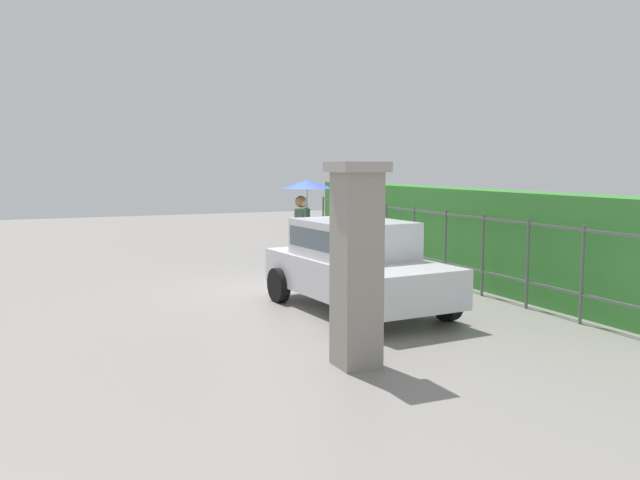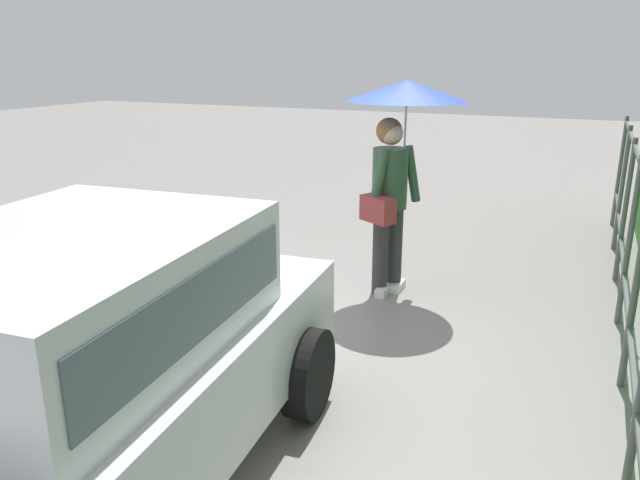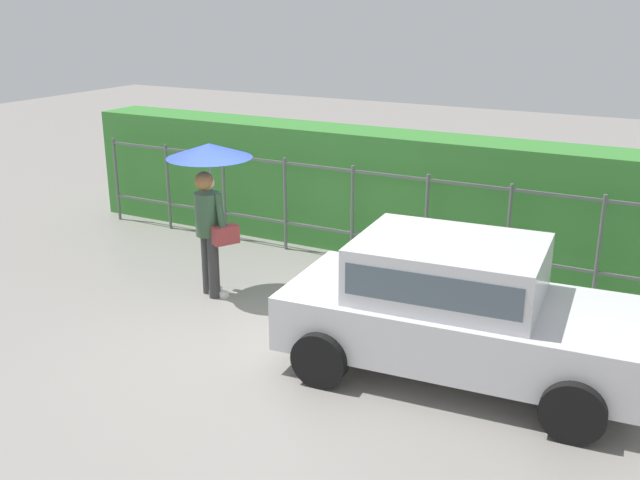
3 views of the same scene
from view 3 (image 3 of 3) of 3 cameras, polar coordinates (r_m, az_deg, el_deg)
name	(u,v)px [view 3 (image 3 of 3)]	position (r m, az deg, el deg)	size (l,w,h in m)	color
ground_plane	(266,337)	(8.81, -4.23, -7.57)	(40.00, 40.00, 0.00)	gray
car	(456,303)	(7.81, 10.56, -4.89)	(3.85, 2.10, 1.48)	silver
pedestrian	(210,181)	(9.67, -8.64, 4.61)	(1.13, 1.13, 2.07)	#333333
fence_section	(388,215)	(10.78, 5.37, 1.99)	(10.68, 0.05, 1.50)	#59605B
hedge_row	(407,195)	(11.39, 6.83, 3.49)	(11.63, 0.90, 1.90)	#387F33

